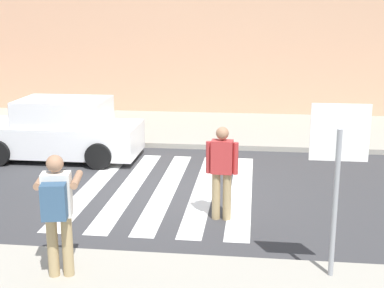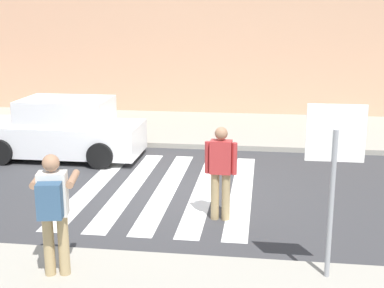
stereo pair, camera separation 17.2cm
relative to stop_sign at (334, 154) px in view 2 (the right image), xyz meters
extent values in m
plane|color=#38383A|center=(-2.94, 3.60, -1.89)|extent=(120.00, 120.00, 0.00)
cube|color=#9E998C|center=(-2.94, 9.60, -1.82)|extent=(60.00, 4.80, 0.14)
cube|color=tan|center=(-2.94, 14.00, 0.99)|extent=(56.00, 4.00, 5.76)
cube|color=silver|center=(-4.54, 3.80, -1.88)|extent=(0.44, 5.20, 0.01)
cube|color=silver|center=(-3.74, 3.80, -1.88)|extent=(0.44, 5.20, 0.01)
cube|color=silver|center=(-2.94, 3.80, -1.88)|extent=(0.44, 5.20, 0.01)
cube|color=silver|center=(-2.14, 3.80, -1.88)|extent=(0.44, 5.20, 0.01)
cube|color=silver|center=(-1.34, 3.80, -1.88)|extent=(0.44, 5.20, 0.01)
cylinder|color=gray|center=(0.00, -0.01, -0.71)|extent=(0.07, 0.07, 2.07)
cube|color=white|center=(0.00, 0.00, 0.28)|extent=(0.76, 0.03, 0.76)
cube|color=red|center=(0.00, 0.02, 0.28)|extent=(0.66, 0.02, 0.66)
cylinder|color=tan|center=(-3.80, -0.48, -1.31)|extent=(0.15, 0.15, 0.88)
cylinder|color=tan|center=(-3.60, -0.44, -1.31)|extent=(0.15, 0.15, 0.88)
cube|color=silver|center=(-3.70, -0.46, -0.57)|extent=(0.42, 0.31, 0.60)
sphere|color=#A37556|center=(-3.70, -0.46, -0.14)|extent=(0.23, 0.23, 0.23)
cylinder|color=#A37556|center=(-3.98, -0.29, -0.43)|extent=(0.21, 0.59, 0.10)
cylinder|color=#A37556|center=(-3.51, -0.20, -0.43)|extent=(0.21, 0.59, 0.10)
cube|color=black|center=(-3.78, -0.07, -0.40)|extent=(0.16, 0.13, 0.10)
cube|color=#335170|center=(-3.65, -0.69, -0.59)|extent=(0.35, 0.26, 0.48)
cylinder|color=tan|center=(-1.76, 2.21, -1.45)|extent=(0.15, 0.15, 0.88)
cylinder|color=tan|center=(-1.56, 2.20, -1.45)|extent=(0.15, 0.15, 0.88)
cube|color=#B73333|center=(-1.66, 2.21, -0.71)|extent=(0.39, 0.26, 0.60)
sphere|color=#A37556|center=(-1.66, 2.21, -0.28)|extent=(0.23, 0.23, 0.23)
cylinder|color=#B73333|center=(-1.90, 2.22, -0.73)|extent=(0.10, 0.10, 0.58)
cylinder|color=#B73333|center=(-1.42, 2.19, -0.73)|extent=(0.10, 0.10, 0.58)
cube|color=white|center=(-6.07, 5.90, -1.36)|extent=(4.10, 1.70, 0.76)
cube|color=white|center=(-5.92, 5.90, -0.66)|extent=(2.20, 1.56, 0.64)
cube|color=slate|center=(-6.99, 5.90, -0.66)|extent=(0.10, 1.50, 0.54)
cube|color=slate|center=(-4.95, 5.90, -0.66)|extent=(0.10, 1.50, 0.51)
cylinder|color=black|center=(-7.34, 5.05, -1.57)|extent=(0.64, 0.22, 0.64)
cylinder|color=black|center=(-7.34, 6.75, -1.57)|extent=(0.64, 0.22, 0.64)
cylinder|color=black|center=(-4.80, 5.05, -1.57)|extent=(0.64, 0.22, 0.64)
cylinder|color=black|center=(-4.80, 6.75, -1.57)|extent=(0.64, 0.22, 0.64)
camera|label=1|loc=(-1.10, -6.94, 1.81)|focal=50.00mm
camera|label=2|loc=(-0.93, -6.92, 1.81)|focal=50.00mm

